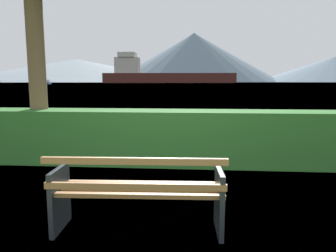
% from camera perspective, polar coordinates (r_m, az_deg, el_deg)
% --- Properties ---
extents(ground_plane, '(1400.00, 1400.00, 0.00)m').
position_cam_1_polar(ground_plane, '(3.59, -5.22, -18.07)').
color(ground_plane, olive).
extents(water_surface, '(620.00, 620.00, 0.00)m').
position_cam_1_polar(water_surface, '(312.09, 4.57, 7.79)').
color(water_surface, '#6B8EA3').
rests_on(water_surface, ground_plane).
extents(park_bench, '(1.80, 0.64, 0.87)m').
position_cam_1_polar(park_bench, '(3.37, -5.45, -11.97)').
color(park_bench, olive).
rests_on(park_bench, ground_plane).
extents(hedge_row, '(7.59, 0.82, 1.03)m').
position_cam_1_polar(hedge_row, '(6.08, -0.80, -2.01)').
color(hedge_row, '#2D6B28').
rests_on(hedge_row, ground_plane).
extents(cargo_ship_large, '(117.23, 22.23, 26.66)m').
position_cam_1_polar(cargo_ship_large, '(285.61, -1.62, 9.28)').
color(cargo_ship_large, '#471E19').
rests_on(cargo_ship_large, water_surface).
extents(fishing_boat_near, '(3.44, 6.67, 2.23)m').
position_cam_1_polar(fishing_boat_near, '(169.10, -20.89, 7.31)').
color(fishing_boat_near, '#335693').
rests_on(fishing_boat_near, water_surface).
extents(distant_hills, '(803.15, 426.24, 89.42)m').
position_cam_1_polar(distant_hills, '(589.04, 0.06, 11.04)').
color(distant_hills, gray).
rests_on(distant_hills, ground_plane).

